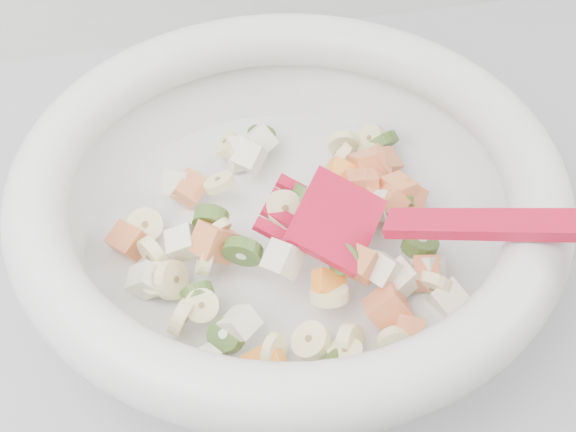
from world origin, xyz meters
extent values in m
cylinder|color=silver|center=(0.10, 1.42, 0.91)|extent=(0.31, 0.31, 0.02)
torus|color=silver|center=(0.10, 1.42, 0.98)|extent=(0.38, 0.38, 0.04)
cylinder|color=#FFEDAA|center=(0.12, 1.36, 0.94)|extent=(0.03, 0.03, 0.02)
cylinder|color=#FFEDAA|center=(0.19, 1.51, 0.93)|extent=(0.03, 0.03, 0.03)
cylinder|color=#FFEDAA|center=(0.16, 1.49, 0.94)|extent=(0.03, 0.03, 0.03)
cylinder|color=#FFEDAA|center=(0.02, 1.40, 0.93)|extent=(0.03, 0.04, 0.03)
cylinder|color=#FFEDAA|center=(0.10, 1.33, 0.93)|extent=(0.03, 0.03, 0.02)
cylinder|color=#FFEDAA|center=(0.01, 1.40, 0.93)|extent=(0.03, 0.03, 0.02)
cylinder|color=#FFEDAA|center=(0.10, 1.42, 0.97)|extent=(0.04, 0.03, 0.03)
cylinder|color=#FFEDAA|center=(0.01, 1.42, 0.93)|extent=(0.03, 0.03, 0.04)
cylinder|color=#FFEDAA|center=(0.04, 1.40, 0.94)|extent=(0.02, 0.03, 0.03)
cylinder|color=#FFEDAA|center=(0.19, 1.35, 0.93)|extent=(0.03, 0.03, 0.03)
cylinder|color=#FFEDAA|center=(0.07, 1.32, 0.93)|extent=(0.02, 0.03, 0.03)
cylinder|color=#FFEDAA|center=(0.02, 1.36, 0.94)|extent=(0.02, 0.03, 0.04)
cylinder|color=#FFEDAA|center=(0.06, 1.47, 0.95)|extent=(0.03, 0.03, 0.02)
cylinder|color=#FFEDAA|center=(0.12, 1.32, 0.93)|extent=(0.03, 0.03, 0.03)
cylinder|color=#FFEDAA|center=(0.00, 1.45, 0.93)|extent=(0.03, 0.03, 0.02)
cylinder|color=#FFEDAA|center=(0.05, 1.42, 0.95)|extent=(0.03, 0.02, 0.03)
cylinder|color=#FFEDAA|center=(0.15, 1.32, 0.93)|extent=(0.02, 0.02, 0.03)
cylinder|color=#FFEDAA|center=(0.03, 1.37, 0.94)|extent=(0.03, 0.02, 0.02)
cylinder|color=#FFEDAA|center=(0.19, 1.49, 0.93)|extent=(0.03, 0.03, 0.03)
cylinder|color=#FFEDAA|center=(0.17, 1.51, 0.93)|extent=(0.03, 0.02, 0.03)
cylinder|color=#FFEDAA|center=(0.08, 1.53, 0.93)|extent=(0.03, 0.02, 0.02)
cylinder|color=#FFEDAA|center=(0.12, 1.31, 0.93)|extent=(0.02, 0.02, 0.02)
cube|color=#E67E48|center=(0.17, 1.45, 0.94)|extent=(0.03, 0.03, 0.04)
cube|color=#E67E48|center=(0.19, 1.36, 0.93)|extent=(0.02, 0.03, 0.02)
cube|color=#E67E48|center=(0.16, 1.32, 0.93)|extent=(0.03, 0.03, 0.03)
cube|color=#E67E48|center=(0.18, 1.47, 0.94)|extent=(0.03, 0.03, 0.03)
cube|color=#E67E48|center=(0.19, 1.44, 0.94)|extent=(0.03, 0.03, 0.03)
cube|color=#E67E48|center=(0.17, 1.45, 0.94)|extent=(0.03, 0.03, 0.03)
cube|color=#E67E48|center=(0.19, 1.48, 0.93)|extent=(0.03, 0.03, 0.03)
cube|color=#E67E48|center=(0.18, 1.42, 0.94)|extent=(0.03, 0.03, 0.03)
cube|color=#E67E48|center=(0.20, 1.43, 0.94)|extent=(0.04, 0.03, 0.04)
cube|color=#E67E48|center=(0.15, 1.34, 0.93)|extent=(0.03, 0.03, 0.04)
cube|color=#E67E48|center=(0.17, 1.44, 0.94)|extent=(0.03, 0.03, 0.03)
cube|color=#E67E48|center=(0.14, 1.42, 0.95)|extent=(0.03, 0.03, 0.03)
cube|color=#E67E48|center=(0.18, 1.47, 0.94)|extent=(0.03, 0.03, 0.03)
cube|color=#E67E48|center=(-0.01, 1.44, 0.93)|extent=(0.04, 0.03, 0.03)
cube|color=#E67E48|center=(0.14, 1.37, 0.95)|extent=(0.03, 0.03, 0.03)
cube|color=#E67E48|center=(0.05, 1.41, 0.95)|extent=(0.04, 0.04, 0.04)
cube|color=#E67E48|center=(0.04, 1.48, 0.94)|extent=(0.03, 0.03, 0.03)
cylinder|color=#70AA38|center=(0.19, 1.43, 0.94)|extent=(0.03, 0.02, 0.03)
cylinder|color=#70AA38|center=(0.03, 1.38, 0.94)|extent=(0.02, 0.02, 0.02)
cylinder|color=#70AA38|center=(0.05, 1.43, 0.95)|extent=(0.03, 0.02, 0.03)
cylinder|color=#70AA38|center=(0.11, 1.53, 0.93)|extent=(0.03, 0.03, 0.01)
cylinder|color=#70AA38|center=(0.20, 1.50, 0.93)|extent=(0.04, 0.03, 0.04)
cylinder|color=#70AA38|center=(0.19, 1.38, 0.94)|extent=(0.04, 0.03, 0.02)
cylinder|color=#70AA38|center=(0.07, 1.39, 0.95)|extent=(0.04, 0.02, 0.04)
cylinder|color=#70AA38|center=(0.05, 1.34, 0.93)|extent=(0.03, 0.03, 0.03)
cylinder|color=#70AA38|center=(0.12, 1.43, 0.96)|extent=(0.03, 0.03, 0.03)
cylinder|color=#70AA38|center=(0.13, 1.37, 0.95)|extent=(0.03, 0.03, 0.03)
cylinder|color=#70AA38|center=(0.11, 1.30, 0.93)|extent=(0.02, 0.03, 0.02)
cube|color=white|center=(0.03, 1.33, 0.93)|extent=(0.02, 0.03, 0.02)
cube|color=white|center=(0.09, 1.38, 0.96)|extent=(0.03, 0.03, 0.03)
cube|color=white|center=(0.10, 1.52, 0.94)|extent=(0.03, 0.03, 0.03)
cube|color=white|center=(0.00, 1.40, 0.93)|extent=(0.03, 0.03, 0.03)
cube|color=white|center=(0.17, 1.36, 0.94)|extent=(0.03, 0.03, 0.03)
cube|color=white|center=(0.17, 1.42, 0.94)|extent=(0.03, 0.03, 0.03)
cube|color=white|center=(0.06, 1.34, 0.94)|extent=(0.03, 0.03, 0.03)
cube|color=white|center=(0.08, 1.51, 0.93)|extent=(0.02, 0.02, 0.02)
cube|color=white|center=(0.03, 1.49, 0.94)|extent=(0.03, 0.04, 0.03)
cube|color=white|center=(0.20, 1.35, 0.93)|extent=(0.03, 0.03, 0.03)
cube|color=white|center=(0.19, 1.37, 0.93)|extent=(0.03, 0.03, 0.03)
cube|color=white|center=(0.03, 1.42, 0.94)|extent=(0.03, 0.03, 0.03)
cube|color=white|center=(0.09, 1.49, 0.95)|extent=(0.03, 0.03, 0.03)
cube|color=white|center=(0.16, 1.37, 0.94)|extent=(0.03, 0.03, 0.03)
cube|color=#FFAD2E|center=(0.07, 1.32, 0.93)|extent=(0.03, 0.02, 0.03)
cube|color=#FFAD2E|center=(0.12, 1.36, 0.94)|extent=(0.03, 0.02, 0.03)
cube|color=#FFAD2E|center=(0.15, 1.46, 0.94)|extent=(0.03, 0.03, 0.03)
cube|color=#B50F2B|center=(0.13, 1.40, 0.97)|extent=(0.08, 0.08, 0.03)
cube|color=#B50F2B|center=(0.11, 1.44, 0.96)|extent=(0.03, 0.02, 0.02)
cube|color=#B50F2B|center=(0.10, 1.42, 0.96)|extent=(0.03, 0.02, 0.02)
cube|color=#B50F2B|center=(0.10, 1.41, 0.96)|extent=(0.03, 0.02, 0.02)
cube|color=#B50F2B|center=(0.09, 1.40, 0.96)|extent=(0.03, 0.02, 0.02)
cube|color=#B50F2B|center=(0.24, 1.33, 1.01)|extent=(0.17, 0.12, 0.07)
camera|label=1|loc=(0.02, 1.04, 1.36)|focal=50.00mm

